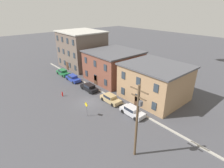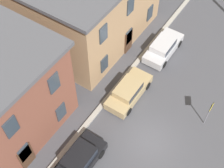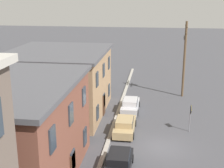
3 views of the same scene
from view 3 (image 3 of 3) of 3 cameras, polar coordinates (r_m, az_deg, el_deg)
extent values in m
plane|color=#424247|center=(27.12, 8.83, -11.34)|extent=(200.00, 200.00, 0.00)
cube|color=#9E998E|center=(27.34, -0.80, -10.72)|extent=(56.00, 0.36, 0.16)
cube|color=#2D3842|center=(17.06, -10.81, -9.90)|extent=(0.90, 0.10, 1.40)
cube|color=#2D3842|center=(21.72, -7.17, -13.66)|extent=(0.90, 0.10, 1.40)
cube|color=#2D3842|center=(20.29, -7.50, -5.44)|extent=(0.90, 0.10, 1.40)
cube|color=#2D3842|center=(24.89, -4.95, -9.53)|extent=(0.90, 0.10, 1.40)
cube|color=#2D3842|center=(23.65, -5.14, -2.22)|extent=(0.90, 0.10, 1.40)
cube|color=#472D1E|center=(22.01, -7.12, -14.94)|extent=(1.10, 0.10, 2.20)
cube|color=#9E7A56|center=(33.76, -9.71, 0.11)|extent=(11.01, 9.67, 6.51)
cube|color=#4C4C51|center=(33.01, -9.98, 5.80)|extent=(11.51, 10.17, 0.30)
cube|color=#2D3842|center=(29.73, -2.64, -5.20)|extent=(0.90, 0.10, 1.40)
cube|color=#2D3842|center=(28.71, -2.72, 0.87)|extent=(0.90, 0.10, 1.40)
cube|color=#2D3842|center=(33.12, -1.47, -2.92)|extent=(0.90, 0.10, 1.40)
cube|color=#2D3842|center=(32.21, -1.51, 2.56)|extent=(0.90, 0.10, 1.40)
cube|color=#2D3842|center=(36.57, -0.52, -1.08)|extent=(0.90, 0.10, 1.40)
cube|color=#2D3842|center=(35.75, -0.54, 3.91)|extent=(0.90, 0.10, 1.40)
cube|color=#472D1E|center=(33.30, -1.46, -3.78)|extent=(1.10, 0.10, 2.20)
cube|color=black|center=(23.21, 1.23, -14.68)|extent=(4.40, 1.80, 0.70)
cube|color=black|center=(23.07, 1.30, -13.10)|extent=(2.20, 1.51, 0.55)
cube|color=#1E232D|center=(23.07, 1.30, -13.10)|extent=(2.02, 1.58, 0.48)
cylinder|color=black|center=(24.49, 3.68, -13.49)|extent=(0.66, 0.22, 0.66)
cylinder|color=black|center=(24.65, -0.37, -13.24)|extent=(0.66, 0.22, 0.66)
cube|color=tan|center=(29.31, 2.36, -7.84)|extent=(4.40, 1.80, 0.70)
cube|color=tan|center=(28.88, 2.34, -6.86)|extent=(2.20, 1.51, 0.55)
cube|color=#1E232D|center=(28.88, 2.34, -6.86)|extent=(2.02, 1.58, 0.48)
cylinder|color=black|center=(30.80, 1.05, -7.01)|extent=(0.66, 0.22, 0.66)
cylinder|color=black|center=(30.65, 4.23, -7.17)|extent=(0.66, 0.22, 0.66)
cylinder|color=black|center=(28.17, 0.31, -9.30)|extent=(0.66, 0.22, 0.66)
cylinder|color=black|center=(28.02, 3.81, -9.49)|extent=(0.66, 0.22, 0.66)
cube|color=#B7B7BC|center=(34.51, 3.37, -4.09)|extent=(4.40, 1.80, 0.70)
cube|color=#B7B7BC|center=(34.11, 3.36, -3.21)|extent=(2.20, 1.51, 0.55)
cube|color=#1E232D|center=(34.11, 3.36, -3.21)|extent=(2.02, 1.58, 0.48)
cylinder|color=black|center=(36.01, 2.21, -3.54)|extent=(0.66, 0.22, 0.66)
cylinder|color=black|center=(35.89, 4.92, -3.65)|extent=(0.66, 0.22, 0.66)
cylinder|color=black|center=(33.31, 1.69, -5.19)|extent=(0.66, 0.22, 0.66)
cylinder|color=black|center=(33.18, 4.62, -5.33)|extent=(0.66, 0.22, 0.66)
cylinder|color=slate|center=(30.03, 14.05, -6.23)|extent=(0.08, 0.08, 2.50)
cube|color=yellow|center=(29.70, 14.23, -4.57)|extent=(0.90, 0.03, 0.90)
cube|color=black|center=(29.70, 14.21, -4.57)|extent=(0.97, 0.02, 0.97)
cylinder|color=brown|center=(39.33, 13.10, 4.32)|extent=(0.28, 0.28, 9.36)
cube|color=brown|center=(38.74, 13.48, 10.24)|extent=(2.40, 0.12, 0.12)
cube|color=brown|center=(38.82, 13.40, 9.06)|extent=(2.00, 0.12, 0.12)
cylinder|color=#515156|center=(39.24, 13.30, 8.25)|extent=(0.44, 0.44, 0.55)
camera|label=1|loc=(51.52, 27.89, 19.01)|focal=28.00mm
camera|label=2|loc=(16.71, 29.63, 42.40)|focal=50.00mm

